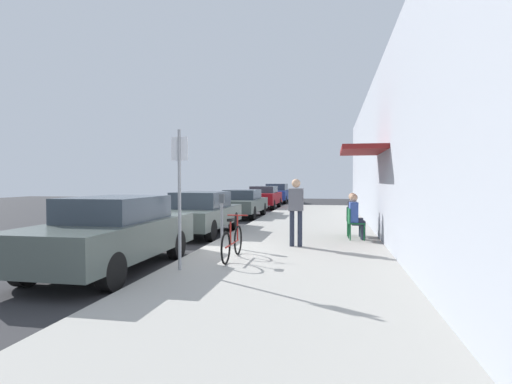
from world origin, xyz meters
TOP-DOWN VIEW (x-y plane):
  - ground_plane at (0.00, 0.00)m, footprint 60.00×60.00m
  - sidewalk_slab at (2.25, 2.00)m, footprint 4.50×32.00m
  - building_facade at (4.64, 2.00)m, footprint 1.40×32.00m
  - parked_car_0 at (-1.10, -1.96)m, footprint 1.80×4.40m
  - parked_car_1 at (-1.10, 3.40)m, footprint 1.80×4.40m
  - parked_car_2 at (-1.10, 9.63)m, footprint 1.80×4.40m
  - parked_car_3 at (-1.10, 15.79)m, footprint 1.80×4.40m
  - parked_car_4 at (-1.10, 21.90)m, footprint 1.80×4.40m
  - parking_meter at (0.45, 0.51)m, footprint 0.12×0.10m
  - street_sign at (0.40, -2.19)m, footprint 0.32×0.06m
  - bicycle_0 at (1.11, -1.03)m, footprint 0.46×1.71m
  - cafe_chair_0 at (3.76, 2.34)m, footprint 0.47×0.47m
  - seated_patron_0 at (3.82, 2.35)m, footprint 0.44×0.38m
  - cafe_chair_1 at (3.76, 3.12)m, footprint 0.51×0.51m
  - seated_patron_1 at (3.82, 3.11)m, footprint 0.47×0.41m
  - pedestrian_standing at (2.28, 0.87)m, footprint 0.36×0.22m

SIDE VIEW (x-z plane):
  - ground_plane at x=0.00m, z-range 0.00..0.00m
  - sidewalk_slab at x=2.25m, z-range 0.00..0.12m
  - bicycle_0 at x=1.11m, z-range 0.03..0.93m
  - cafe_chair_0 at x=3.76m, z-range 0.19..1.06m
  - cafe_chair_1 at x=3.76m, z-range 0.19..1.06m
  - parked_car_2 at x=-1.10m, z-range 0.03..1.36m
  - parked_car_1 at x=-1.10m, z-range 0.02..1.42m
  - parked_car_3 at x=-1.10m, z-range 0.04..1.44m
  - parked_car_0 at x=-1.10m, z-range 0.02..1.48m
  - parked_car_4 at x=-1.10m, z-range 0.02..1.53m
  - seated_patron_0 at x=3.82m, z-range 0.17..1.46m
  - seated_patron_1 at x=3.82m, z-range 0.17..1.46m
  - parking_meter at x=0.45m, z-range 0.23..1.55m
  - pedestrian_standing at x=2.28m, z-range 0.27..1.97m
  - street_sign at x=0.40m, z-range 0.34..2.94m
  - building_facade at x=4.64m, z-range 0.00..5.16m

